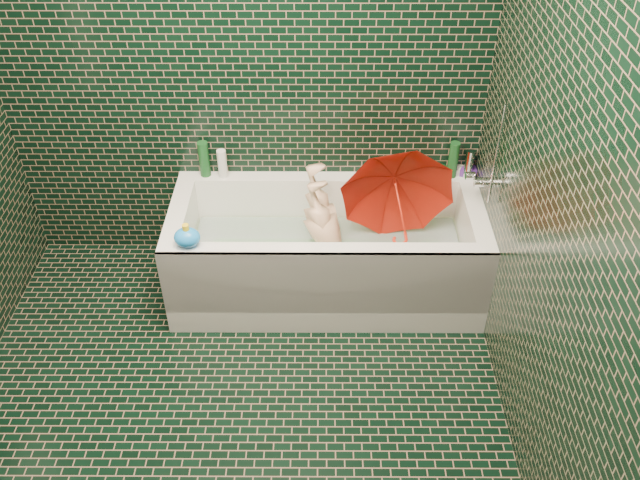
{
  "coord_description": "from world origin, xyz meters",
  "views": [
    {
      "loc": [
        0.42,
        -1.89,
        2.68
      ],
      "look_at": [
        0.41,
        0.82,
        0.5
      ],
      "focal_mm": 38.0,
      "sensor_mm": 36.0,
      "label": 1
    }
  ],
  "objects_px": {
    "bath_toy": "(187,237)",
    "rubber_duck": "(406,169)",
    "umbrella": "(400,207)",
    "child": "(330,244)",
    "bathtub": "(327,260)"
  },
  "relations": [
    {
      "from": "bathtub",
      "to": "umbrella",
      "type": "distance_m",
      "value": 0.54
    },
    {
      "from": "umbrella",
      "to": "bath_toy",
      "type": "xyz_separation_m",
      "value": [
        -1.08,
        -0.28,
        0.02
      ]
    },
    {
      "from": "bathtub",
      "to": "child",
      "type": "bearing_deg",
      "value": 53.93
    },
    {
      "from": "bath_toy",
      "to": "rubber_duck",
      "type": "bearing_deg",
      "value": 52.28
    },
    {
      "from": "bathtub",
      "to": "child",
      "type": "relative_size",
      "value": 1.85
    },
    {
      "from": "bathtub",
      "to": "bath_toy",
      "type": "distance_m",
      "value": 0.85
    },
    {
      "from": "child",
      "to": "bathtub",
      "type": "bearing_deg",
      "value": -35.31
    },
    {
      "from": "bath_toy",
      "to": "umbrella",
      "type": "bearing_deg",
      "value": 37.27
    },
    {
      "from": "child",
      "to": "umbrella",
      "type": "height_order",
      "value": "umbrella"
    },
    {
      "from": "child",
      "to": "bath_toy",
      "type": "xyz_separation_m",
      "value": [
        -0.71,
        -0.32,
        0.3
      ]
    },
    {
      "from": "child",
      "to": "bath_toy",
      "type": "distance_m",
      "value": 0.84
    },
    {
      "from": "bathtub",
      "to": "bath_toy",
      "type": "relative_size",
      "value": 10.47
    },
    {
      "from": "rubber_duck",
      "to": "bath_toy",
      "type": "bearing_deg",
      "value": -144.11
    },
    {
      "from": "child",
      "to": "rubber_duck",
      "type": "xyz_separation_m",
      "value": [
        0.43,
        0.33,
        0.28
      ]
    },
    {
      "from": "rubber_duck",
      "to": "bathtub",
      "type": "bearing_deg",
      "value": -135.13
    }
  ]
}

